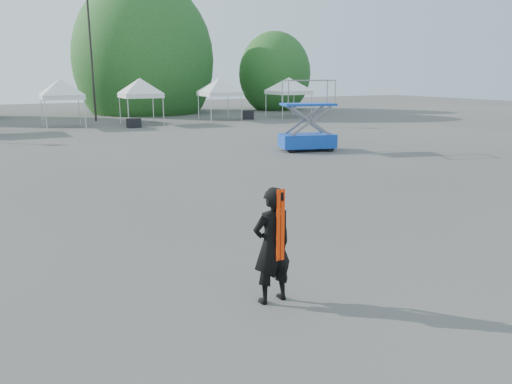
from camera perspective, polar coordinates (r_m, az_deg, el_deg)
name	(u,v)px	position (r m, az deg, el deg)	size (l,w,h in m)	color
ground	(239,254)	(10.33, -1.99, -7.08)	(120.00, 120.00, 0.00)	#474442
light_pole_east	(91,48)	(41.41, -18.36, 15.32)	(0.60, 0.25, 9.80)	black
tree_mid_e	(144,61)	(49.54, -12.67, 14.44)	(5.12, 5.12, 7.79)	#382314
tree_far_e	(275,74)	(52.70, 2.14, 13.34)	(3.84, 3.84, 5.84)	#382314
tent_e	(61,82)	(37.08, -21.43, 11.59)	(3.79, 3.79, 3.88)	silver
tent_f	(140,82)	(37.85, -13.13, 12.16)	(3.87, 3.87, 3.88)	silver
tent_g	(219,81)	(40.13, -4.20, 12.51)	(3.97, 3.97, 3.88)	silver
tent_h	(289,81)	(43.37, 3.76, 12.58)	(4.30, 4.30, 3.88)	silver
man	(272,245)	(7.95, 1.86, -6.12)	(0.73, 0.51, 1.91)	black
scissor_lift	(308,116)	(24.08, 5.95, 8.68)	(2.84, 1.93, 3.34)	#0C4BA2
crate_mid	(134,123)	(35.63, -13.79, 7.66)	(0.82, 0.63, 0.63)	black
crate_east	(248,115)	(41.21, -0.96, 8.80)	(0.91, 0.71, 0.71)	black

